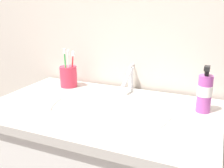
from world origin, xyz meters
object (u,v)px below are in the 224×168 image
(toothbrush_red, at_px, (72,66))
(faucet, at_px, (130,78))
(toothbrush_green, at_px, (65,66))
(soap_dispenser, at_px, (205,92))
(toothbrush_cup, at_px, (69,76))
(toothbrush_white, at_px, (68,66))

(toothbrush_red, bearing_deg, faucet, 11.46)
(toothbrush_green, height_order, soap_dispenser, toothbrush_green)
(toothbrush_cup, distance_m, toothbrush_white, 0.07)
(faucet, xyz_separation_m, toothbrush_white, (-0.28, -0.09, 0.05))
(faucet, height_order, soap_dispenser, soap_dispenser)
(faucet, xyz_separation_m, toothbrush_green, (-0.29, -0.09, 0.05))
(toothbrush_green, distance_m, toothbrush_white, 0.01)
(soap_dispenser, bearing_deg, toothbrush_cup, 173.88)
(faucet, distance_m, toothbrush_red, 0.28)
(toothbrush_red, height_order, soap_dispenser, soap_dispenser)
(faucet, bearing_deg, toothbrush_red, -168.54)
(toothbrush_cup, bearing_deg, faucet, 11.64)
(faucet, distance_m, toothbrush_green, 0.31)
(soap_dispenser, bearing_deg, toothbrush_red, 173.19)
(toothbrush_red, bearing_deg, toothbrush_white, -97.08)
(toothbrush_cup, bearing_deg, toothbrush_red, 14.00)
(toothbrush_white, bearing_deg, soap_dispenser, -4.08)
(toothbrush_red, relative_size, toothbrush_white, 0.94)
(faucet, relative_size, toothbrush_green, 0.78)
(toothbrush_green, bearing_deg, soap_dispenser, -3.47)
(soap_dispenser, bearing_deg, toothbrush_white, 175.92)
(toothbrush_white, distance_m, soap_dispenser, 0.62)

